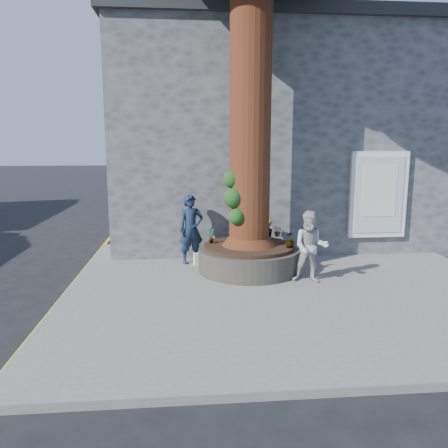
{
  "coord_description": "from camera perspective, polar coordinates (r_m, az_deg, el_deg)",
  "views": [
    {
      "loc": [
        -0.65,
        -7.58,
        2.94
      ],
      "look_at": [
        0.21,
        1.77,
        1.25
      ],
      "focal_mm": 35.0,
      "sensor_mm": 36.0,
      "label": 1
    }
  ],
  "objects": [
    {
      "name": "stone_shop",
      "position": [
        15.11,
        6.92,
        10.97
      ],
      "size": [
        10.3,
        8.3,
        6.3
      ],
      "color": "#4A4C4F",
      "rests_on": "ground"
    },
    {
      "name": "ground",
      "position": [
        8.15,
        -0.33,
        -10.93
      ],
      "size": [
        120.0,
        120.0,
        0.0
      ],
      "primitive_type": "plane",
      "color": "black",
      "rests_on": "ground"
    },
    {
      "name": "plant_b",
      "position": [
        10.81,
        5.78,
        -0.55
      ],
      "size": [
        0.31,
        0.32,
        0.42
      ],
      "primitive_type": "imported",
      "rotation": [
        0.0,
        0.0,
        2.11
      ],
      "color": "gray",
      "rests_on": "planter"
    },
    {
      "name": "shopping_bag",
      "position": [
        10.55,
        -3.42,
        -4.53
      ],
      "size": [
        0.23,
        0.17,
        0.28
      ],
      "primitive_type": "cube",
      "rotation": [
        0.0,
        0.0,
        0.27
      ],
      "color": "white",
      "rests_on": "pavement"
    },
    {
      "name": "woman",
      "position": [
        9.23,
        11.25,
        -2.95
      ],
      "size": [
        0.86,
        0.74,
        1.5
      ],
      "primitive_type": "imported",
      "rotation": [
        0.0,
        0.0,
        -0.27
      ],
      "color": "#B5B3AD",
      "rests_on": "pavement"
    },
    {
      "name": "plant_a",
      "position": [
        10.04,
        -1.72,
        -1.48
      ],
      "size": [
        0.21,
        0.16,
        0.37
      ],
      "primitive_type": "imported",
      "rotation": [
        0.0,
        0.0,
        0.14
      ],
      "color": "gray",
      "rests_on": "planter"
    },
    {
      "name": "pavement",
      "position": [
        9.3,
        8.47,
        -7.95
      ],
      "size": [
        9.0,
        8.0,
        0.12
      ],
      "primitive_type": "cube",
      "color": "slate",
      "rests_on": "ground"
    },
    {
      "name": "plant_d",
      "position": [
        10.88,
        7.06,
        -0.93
      ],
      "size": [
        0.27,
        0.28,
        0.27
      ],
      "primitive_type": "imported",
      "rotation": [
        0.0,
        0.0,
        4.95
      ],
      "color": "gray",
      "rests_on": "planter"
    },
    {
      "name": "man",
      "position": [
        10.52,
        -4.33,
        -0.7
      ],
      "size": [
        0.7,
        0.57,
        1.67
      ],
      "primitive_type": "imported",
      "rotation": [
        0.0,
        0.0,
        0.31
      ],
      "color": "#16243D",
      "rests_on": "pavement"
    },
    {
      "name": "plant_c",
      "position": [
        9.7,
        8.59,
        -2.04
      ],
      "size": [
        0.26,
        0.26,
        0.36
      ],
      "primitive_type": "imported",
      "rotation": [
        0.0,
        0.0,
        3.46
      ],
      "color": "gray",
      "rests_on": "planter"
    },
    {
      "name": "yellow_line",
      "position": [
        9.38,
        -20.03,
        -8.69
      ],
      "size": [
        0.1,
        30.0,
        0.01
      ],
      "primitive_type": "cube",
      "color": "yellow",
      "rests_on": "ground"
    },
    {
      "name": "planter",
      "position": [
        10.01,
        3.26,
        -4.44
      ],
      "size": [
        2.3,
        2.3,
        0.6
      ],
      "color": "black",
      "rests_on": "pavement"
    }
  ]
}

